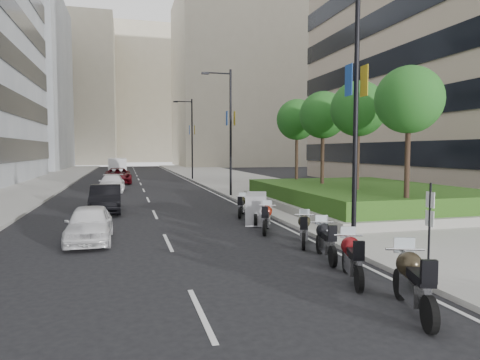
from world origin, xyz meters
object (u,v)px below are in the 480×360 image
object	(u,v)px
lamp_post_2	(191,135)
car_d	(118,176)
car_b	(106,199)
car_c	(112,184)
motorcycle_3	(304,229)
motorcycle_2	(326,241)
delivery_van	(118,168)
lamp_post_1	(228,126)
motorcycle_6	(242,206)
motorcycle_4	(266,218)
parking_sign	(430,222)
lamp_post_0	(352,97)
car_a	(89,224)
motorcycle_5	(256,209)
motorcycle_0	(413,282)
motorcycle_1	(352,258)

from	to	relation	value
lamp_post_2	car_d	bearing A→B (deg)	-160.01
lamp_post_2	car_b	xyz separation A→B (m)	(-8.14, -23.48, -4.32)
car_c	motorcycle_3	bearing A→B (deg)	-69.99
motorcycle_2	car_b	size ratio (longest dim) A/B	0.49
delivery_van	car_b	bearing A→B (deg)	-90.48
lamp_post_1	motorcycle_6	xyz separation A→B (m)	(-1.43, -8.73, -4.54)
motorcycle_2	car_b	world-z (taller)	car_b
motorcycle_4	car_c	bearing A→B (deg)	42.27
parking_sign	motorcycle_4	xyz separation A→B (m)	(-2.20, 6.98, -0.89)
lamp_post_0	car_a	bearing A→B (deg)	155.28
motorcycle_5	car_c	distance (m)	18.26
motorcycle_3	motorcycle_4	bearing A→B (deg)	36.05
lamp_post_2	motorcycle_3	size ratio (longest dim) A/B	4.67
lamp_post_0	motorcycle_2	size ratio (longest dim) A/B	4.11
motorcycle_0	motorcycle_6	xyz separation A→B (m)	(0.01, 13.40, -0.13)
lamp_post_1	lamp_post_2	world-z (taller)	same
motorcycle_5	lamp_post_0	bearing A→B (deg)	-149.31
motorcycle_1	motorcycle_6	xyz separation A→B (m)	(0.11, 11.14, -0.07)
motorcycle_4	motorcycle_5	distance (m)	2.15
lamp_post_0	parking_sign	world-z (taller)	lamp_post_0
lamp_post_1	motorcycle_1	world-z (taller)	lamp_post_1
car_b	lamp_post_0	bearing A→B (deg)	-55.31
lamp_post_1	parking_sign	size ratio (longest dim) A/B	3.60
parking_sign	motorcycle_1	bearing A→B (deg)	176.74
motorcycle_1	motorcycle_2	size ratio (longest dim) A/B	0.99
motorcycle_3	motorcycle_6	xyz separation A→B (m)	(-0.42, 6.90, -0.02)
motorcycle_6	car_a	size ratio (longest dim) A/B	0.48
motorcycle_2	lamp_post_0	bearing A→B (deg)	-47.17
motorcycle_3	car_c	distance (m)	22.83
car_c	car_d	xyz separation A→B (m)	(0.31, 9.10, 0.09)
car_b	car_d	xyz separation A→B (m)	(0.30, 20.63, 0.04)
lamp_post_2	motorcycle_6	size ratio (longest dim) A/B	4.77
motorcycle_4	car_b	world-z (taller)	car_b
car_a	motorcycle_5	bearing A→B (deg)	17.59
parking_sign	motorcycle_3	size ratio (longest dim) A/B	1.30
motorcycle_0	car_b	distance (m)	17.95
lamp_post_1	car_b	xyz separation A→B (m)	(-8.14, -5.48, -4.32)
lamp_post_2	car_c	size ratio (longest dim) A/B	1.89
motorcycle_1	car_b	bearing A→B (deg)	43.09
lamp_post_0	motorcycle_0	xyz separation A→B (m)	(-1.44, -5.14, -4.41)
lamp_post_0	lamp_post_1	xyz separation A→B (m)	(0.00, 17.00, 0.00)
lamp_post_1	motorcycle_0	xyz separation A→B (m)	(-1.44, -22.14, -4.41)
car_b	parking_sign	bearing A→B (deg)	-59.35
lamp_post_2	motorcycle_1	xyz separation A→B (m)	(-1.54, -37.87, -4.47)
motorcycle_2	motorcycle_4	xyz separation A→B (m)	(-0.34, 4.69, -0.02)
motorcycle_5	car_b	size ratio (longest dim) A/B	0.54
motorcycle_0	delivery_van	world-z (taller)	delivery_van
lamp_post_2	parking_sign	size ratio (longest dim) A/B	3.60
motorcycle_4	car_a	distance (m)	6.85
car_c	car_a	bearing A→B (deg)	-88.95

